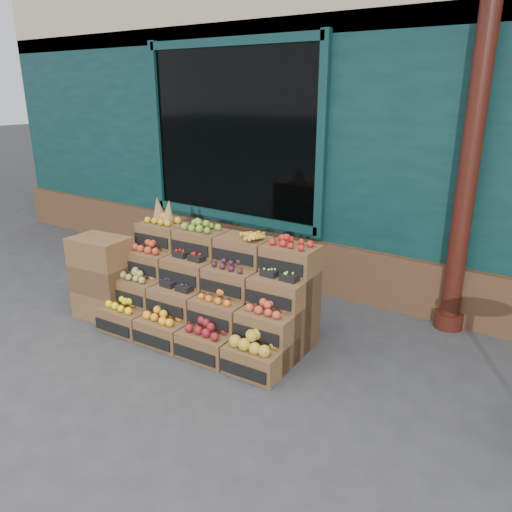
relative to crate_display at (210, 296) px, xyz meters
The scene contains 5 objects.
ground 0.97m from the crate_display, 41.83° to the right, with size 60.00×60.00×0.00m, color #363638.
shop_facade 4.99m from the crate_display, 81.59° to the left, with size 12.00×6.24×4.80m.
crate_display is the anchor object (origin of this frame).
spare_crates 1.20m from the crate_display, 163.25° to the right, with size 0.61×0.45×0.85m.
shopkeeper 2.45m from the crate_display, 109.03° to the left, with size 0.67×0.44×1.83m, color #1D682E.
Camera 1 is at (2.23, -2.75, 2.27)m, focal length 35.00 mm.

